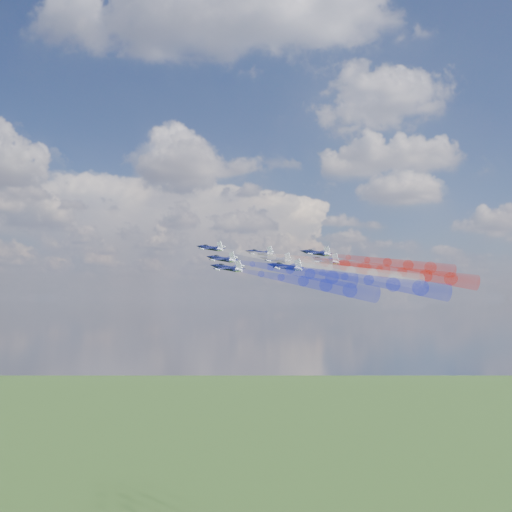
# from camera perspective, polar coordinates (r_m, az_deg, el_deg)

# --- Properties ---
(jet_lead) EXTENTS (16.59, 16.25, 6.99)m
(jet_lead) POSITION_cam_1_polar(r_m,az_deg,el_deg) (190.07, -4.56, 0.79)
(jet_lead) COLOR black
(trail_lead) EXTENTS (35.95, 27.94, 11.51)m
(trail_lead) POSITION_cam_1_polar(r_m,az_deg,el_deg) (172.46, 1.57, -0.12)
(trail_lead) COLOR white
(jet_inner_left) EXTENTS (16.59, 16.25, 6.99)m
(jet_inner_left) POSITION_cam_1_polar(r_m,az_deg,el_deg) (175.16, -3.44, -0.29)
(jet_inner_left) COLOR black
(trail_inner_left) EXTENTS (35.95, 27.94, 11.51)m
(trail_inner_left) POSITION_cam_1_polar(r_m,az_deg,el_deg) (158.12, 3.39, -1.41)
(trail_inner_left) COLOR #1B26E8
(jet_inner_right) EXTENTS (16.59, 16.25, 6.99)m
(jet_inner_right) POSITION_cam_1_polar(r_m,az_deg,el_deg) (190.28, 0.38, 0.31)
(jet_inner_right) COLOR black
(trail_inner_right) EXTENTS (35.95, 27.94, 11.51)m
(trail_inner_right) POSITION_cam_1_polar(r_m,az_deg,el_deg) (174.51, 6.95, -0.64)
(trail_inner_right) COLOR red
(jet_outer_left) EXTENTS (16.59, 16.25, 6.99)m
(jet_outer_left) POSITION_cam_1_polar(r_m,az_deg,el_deg) (160.16, -2.90, -1.20)
(jet_outer_left) COLOR black
(trail_outer_left) EXTENTS (35.95, 27.94, 11.51)m
(trail_outer_left) POSITION_cam_1_polar(r_m,az_deg,el_deg) (143.49, 4.70, -2.54)
(trail_outer_left) COLOR #1B26E8
(jet_center_third) EXTENTS (16.59, 16.25, 6.99)m
(jet_center_third) POSITION_cam_1_polar(r_m,az_deg,el_deg) (174.34, 2.05, -0.38)
(jet_center_third) COLOR black
(trail_center_third) EXTENTS (35.95, 27.94, 11.51)m
(trail_center_third) POSITION_cam_1_polar(r_m,az_deg,el_deg) (159.38, 9.43, -1.49)
(trail_center_third) COLOR white
(jet_outer_right) EXTENTS (16.59, 16.25, 6.99)m
(jet_outer_right) POSITION_cam_1_polar(r_m,az_deg,el_deg) (191.46, 6.02, 0.31)
(jet_outer_right) COLOR black
(trail_outer_right) EXTENTS (35.95, 27.94, 11.51)m
(trail_outer_right) POSITION_cam_1_polar(r_m,az_deg,el_deg) (177.90, 12.97, -0.63)
(trail_outer_right) COLOR red
(jet_rear_left) EXTENTS (16.59, 16.25, 6.99)m
(jet_rear_left) POSITION_cam_1_polar(r_m,az_deg,el_deg) (159.79, 2.96, -1.08)
(jet_rear_left) COLOR black
(trail_rear_left) EXTENTS (35.95, 27.94, 11.51)m
(trail_rear_left) POSITION_cam_1_polar(r_m,az_deg,el_deg) (145.36, 11.15, -2.37)
(trail_rear_left) COLOR #1B26E8
(jet_rear_right) EXTENTS (16.59, 16.25, 6.99)m
(jet_rear_right) POSITION_cam_1_polar(r_m,az_deg,el_deg) (175.88, 6.72, -0.46)
(jet_rear_right) COLOR black
(trail_rear_right) EXTENTS (35.95, 27.94, 11.51)m
(trail_rear_right) POSITION_cam_1_polar(r_m,az_deg,el_deg) (162.77, 14.39, -1.55)
(trail_rear_right) COLOR red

